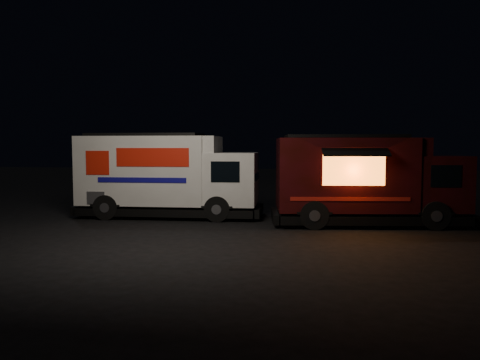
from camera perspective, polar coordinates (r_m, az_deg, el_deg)
name	(u,v)px	position (r m, az deg, el deg)	size (l,w,h in m)	color
ground	(214,228)	(15.46, -3.18, -5.80)	(80.00, 80.00, 0.00)	black
white_truck	(170,175)	(17.88, -8.53, 0.59)	(6.95, 2.37, 3.15)	silver
red_truck	(369,180)	(16.51, 15.40, 0.02)	(6.55, 2.41, 3.05)	black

